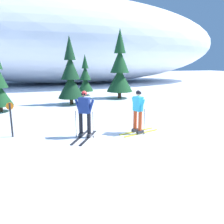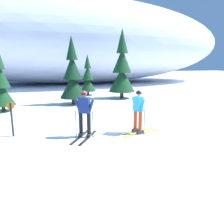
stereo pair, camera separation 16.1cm
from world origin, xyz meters
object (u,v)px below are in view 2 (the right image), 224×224
at_px(pine_tree_far_left, 1,85).
at_px(pine_tree_center_right, 88,78).
at_px(trail_marker_post, 12,117).
at_px(skier_cyan_jacket, 138,111).
at_px(skier_navy_jacket, 84,113).
at_px(pine_tree_center_left, 73,76).
at_px(pine_tree_far_right, 122,70).

distance_m(pine_tree_far_left, pine_tree_center_right, 8.15).
xyz_separation_m(pine_tree_far_left, trail_marker_post, (1.07, -5.23, -0.80)).
distance_m(skier_cyan_jacket, pine_tree_center_right, 11.61).
bearing_deg(skier_cyan_jacket, trail_marker_post, 167.05).
bearing_deg(pine_tree_center_right, skier_navy_jacket, -102.21).
xyz_separation_m(skier_cyan_jacket, pine_tree_center_right, (0.29, 11.59, 0.58)).
bearing_deg(skier_cyan_jacket, skier_navy_jacket, 175.21).
height_order(skier_navy_jacket, trail_marker_post, skier_navy_jacket).
distance_m(skier_cyan_jacket, pine_tree_far_left, 8.73).
bearing_deg(pine_tree_center_left, pine_tree_center_right, 65.47).
xyz_separation_m(skier_cyan_jacket, pine_tree_far_right, (2.58, 9.00, 1.37)).
relative_size(skier_cyan_jacket, pine_tree_center_left, 0.40).
relative_size(pine_tree_center_left, pine_tree_far_right, 0.84).
xyz_separation_m(pine_tree_center_right, pine_tree_far_right, (2.29, -2.59, 0.79)).
distance_m(pine_tree_center_left, trail_marker_post, 7.19).
bearing_deg(skier_cyan_jacket, pine_tree_far_right, 74.03).
bearing_deg(pine_tree_far_left, pine_tree_center_left, 13.82).
height_order(pine_tree_center_left, pine_tree_far_right, pine_tree_far_right).
height_order(skier_navy_jacket, pine_tree_far_right, pine_tree_far_right).
height_order(pine_tree_far_right, trail_marker_post, pine_tree_far_right).
height_order(skier_cyan_jacket, pine_tree_far_left, pine_tree_far_left).
height_order(skier_navy_jacket, pine_tree_center_left, pine_tree_center_left).
bearing_deg(pine_tree_far_right, pine_tree_center_left, -159.32).
bearing_deg(skier_navy_jacket, pine_tree_far_right, 61.67).
xyz_separation_m(pine_tree_center_right, trail_marker_post, (-5.18, -10.47, -0.72)).
bearing_deg(pine_tree_center_left, skier_navy_jacket, -94.48).
bearing_deg(pine_tree_center_right, pine_tree_far_left, -140.04).
bearing_deg(pine_tree_center_right, trail_marker_post, -116.32).
bearing_deg(skier_cyan_jacket, pine_tree_far_left, 133.16).
bearing_deg(pine_tree_center_right, pine_tree_far_right, -48.52).
height_order(pine_tree_center_right, trail_marker_post, pine_tree_center_right).
relative_size(skier_navy_jacket, trail_marker_post, 1.33).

